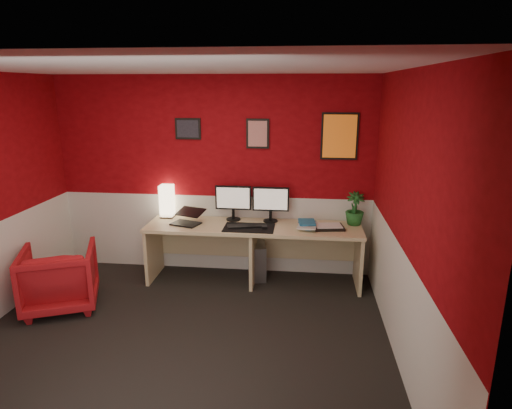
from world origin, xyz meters
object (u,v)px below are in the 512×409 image
object	(u,v)px
potted_plant	(355,209)
desk	(254,254)
shoji_lamp	(167,202)
monitor_left	(233,198)
armchair	(60,278)
monitor_right	(271,199)
zen_tray	(328,227)
laptop	(185,216)
pc_tower	(257,260)

from	to	relation	value
potted_plant	desk	bearing A→B (deg)	-171.51
desk	shoji_lamp	size ratio (longest dim) A/B	6.50
shoji_lamp	potted_plant	world-z (taller)	same
shoji_lamp	potted_plant	size ratio (longest dim) A/B	1.00
monitor_left	armchair	size ratio (longest dim) A/B	0.77
monitor_right	monitor_left	bearing A→B (deg)	177.97
desk	zen_tray	world-z (taller)	zen_tray
laptop	potted_plant	bearing A→B (deg)	24.98
desk	laptop	distance (m)	0.95
laptop	pc_tower	xyz separation A→B (m)	(0.85, 0.20, -0.61)
monitor_right	armchair	xyz separation A→B (m)	(-2.22, -1.06, -0.68)
desk	zen_tray	distance (m)	0.97
pc_tower	shoji_lamp	bearing A→B (deg)	165.89
pc_tower	armchair	distance (m)	2.30
potted_plant	monitor_left	bearing A→B (deg)	179.12
monitor_right	pc_tower	size ratio (longest dim) A/B	1.29
laptop	pc_tower	distance (m)	1.07
laptop	zen_tray	size ratio (longest dim) A/B	0.94
zen_tray	armchair	bearing A→B (deg)	-163.54
laptop	armchair	bearing A→B (deg)	-126.60
monitor_left	potted_plant	xyz separation A→B (m)	(1.49, -0.02, -0.09)
desk	potted_plant	xyz separation A→B (m)	(1.21, 0.18, 0.56)
monitor_right	potted_plant	xyz separation A→B (m)	(1.02, -0.01, -0.09)
monitor_left	pc_tower	world-z (taller)	monitor_left
shoji_lamp	monitor_right	xyz separation A→B (m)	(1.33, -0.05, 0.09)
desk	shoji_lamp	distance (m)	1.29
shoji_lamp	pc_tower	world-z (taller)	shoji_lamp
potted_plant	monitor_right	bearing A→B (deg)	179.64
laptop	monitor_right	size ratio (longest dim) A/B	0.57
monitor_left	potted_plant	world-z (taller)	monitor_left
desk	monitor_right	bearing A→B (deg)	44.35
pc_tower	potted_plant	bearing A→B (deg)	-9.11
monitor_right	armchair	distance (m)	2.55
monitor_left	zen_tray	bearing A→B (deg)	-10.32
monitor_left	zen_tray	world-z (taller)	monitor_left
zen_tray	pc_tower	xyz separation A→B (m)	(-0.87, 0.17, -0.52)
laptop	potted_plant	distance (m)	2.05
pc_tower	laptop	bearing A→B (deg)	-177.19
desk	monitor_right	distance (m)	0.71
desk	monitor_left	xyz separation A→B (m)	(-0.28, 0.20, 0.66)
pc_tower	armchair	bearing A→B (deg)	-163.69
potted_plant	armchair	world-z (taller)	potted_plant
laptop	monitor_right	xyz separation A→B (m)	(1.02, 0.23, 0.18)
monitor_right	zen_tray	distance (m)	0.78
desk	armchair	bearing A→B (deg)	-156.67
shoji_lamp	zen_tray	size ratio (longest dim) A/B	1.14
laptop	zen_tray	bearing A→B (deg)	19.81
shoji_lamp	monitor_right	size ratio (longest dim) A/B	0.69
desk	potted_plant	size ratio (longest dim) A/B	6.51
shoji_lamp	potted_plant	xyz separation A→B (m)	(2.35, -0.05, -0.00)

